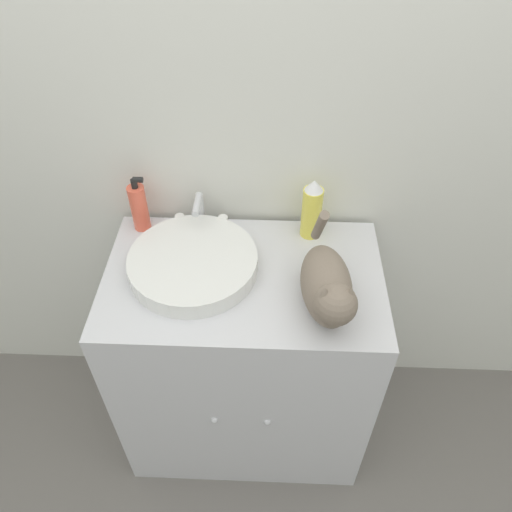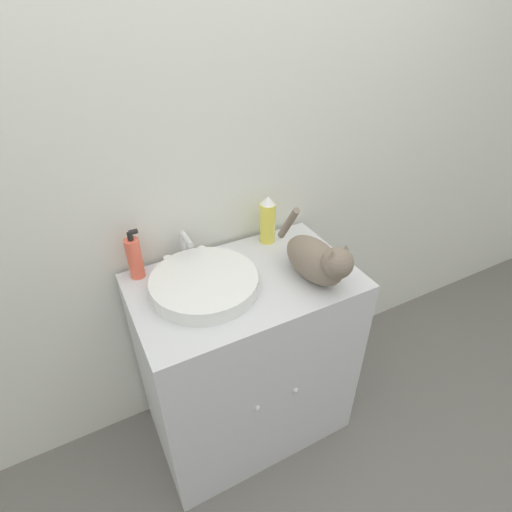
% 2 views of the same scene
% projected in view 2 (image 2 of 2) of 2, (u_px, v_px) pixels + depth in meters
% --- Properties ---
extents(ground_plane, '(8.00, 8.00, 0.00)m').
position_uv_depth(ground_plane, '(274.00, 465.00, 1.79)').
color(ground_plane, slate).
extents(wall_back, '(6.00, 0.05, 2.50)m').
position_uv_depth(wall_back, '(207.00, 157.00, 1.49)').
color(wall_back, silver).
rests_on(wall_back, ground_plane).
extents(vanity_cabinet, '(0.84, 0.54, 0.88)m').
position_uv_depth(vanity_cabinet, '(247.00, 359.00, 1.73)').
color(vanity_cabinet, silver).
rests_on(vanity_cabinet, ground_plane).
extents(sink_basin, '(0.39, 0.39, 0.06)m').
position_uv_depth(sink_basin, '(204.00, 283.00, 1.42)').
color(sink_basin, white).
rests_on(sink_basin, vanity_cabinet).
extents(faucet, '(0.17, 0.11, 0.13)m').
position_uv_depth(faucet, '(185.00, 248.00, 1.55)').
color(faucet, silver).
rests_on(faucet, vanity_cabinet).
extents(cat, '(0.16, 0.39, 0.24)m').
position_uv_depth(cat, '(318.00, 260.00, 1.43)').
color(cat, '#7A6B5B').
rests_on(cat, vanity_cabinet).
extents(soap_bottle, '(0.06, 0.05, 0.20)m').
position_uv_depth(soap_bottle, '(135.00, 257.00, 1.46)').
color(soap_bottle, '#EF6047').
rests_on(soap_bottle, vanity_cabinet).
extents(spray_bottle, '(0.06, 0.06, 0.21)m').
position_uv_depth(spray_bottle, '(268.00, 220.00, 1.65)').
color(spray_bottle, '#EADB4C').
rests_on(spray_bottle, vanity_cabinet).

